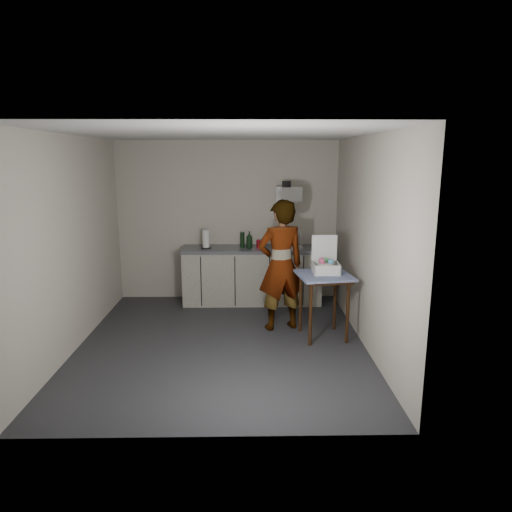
{
  "coord_description": "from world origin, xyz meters",
  "views": [
    {
      "loc": [
        0.34,
        -5.47,
        2.33
      ],
      "look_at": [
        0.44,
        0.45,
        1.04
      ],
      "focal_mm": 32.0,
      "sensor_mm": 36.0,
      "label": 1
    }
  ],
  "objects_px": {
    "paper_towel": "(206,240)",
    "soda_can": "(258,244)",
    "kitchen_counter": "(252,277)",
    "dark_bottle": "(242,240)",
    "soap_bottle": "(249,240)",
    "bakery_box": "(326,265)",
    "side_table": "(324,283)",
    "dish_rack": "(291,244)",
    "standing_man": "(281,265)"
  },
  "relations": [
    {
      "from": "kitchen_counter",
      "to": "soda_can",
      "type": "distance_m",
      "value": 0.56
    },
    {
      "from": "dish_rack",
      "to": "kitchen_counter",
      "type": "bearing_deg",
      "value": -177.21
    },
    {
      "from": "side_table",
      "to": "paper_towel",
      "type": "bearing_deg",
      "value": 129.67
    },
    {
      "from": "soda_can",
      "to": "dark_bottle",
      "type": "height_order",
      "value": "dark_bottle"
    },
    {
      "from": "soap_bottle",
      "to": "dark_bottle",
      "type": "distance_m",
      "value": 0.15
    },
    {
      "from": "side_table",
      "to": "dish_rack",
      "type": "height_order",
      "value": "dish_rack"
    },
    {
      "from": "paper_towel",
      "to": "dish_rack",
      "type": "height_order",
      "value": "paper_towel"
    },
    {
      "from": "soda_can",
      "to": "dark_bottle",
      "type": "bearing_deg",
      "value": 171.94
    },
    {
      "from": "kitchen_counter",
      "to": "soda_can",
      "type": "bearing_deg",
      "value": -7.37
    },
    {
      "from": "dish_rack",
      "to": "soda_can",
      "type": "bearing_deg",
      "value": -175.24
    },
    {
      "from": "paper_towel",
      "to": "soda_can",
      "type": "bearing_deg",
      "value": 1.44
    },
    {
      "from": "kitchen_counter",
      "to": "side_table",
      "type": "height_order",
      "value": "kitchen_counter"
    },
    {
      "from": "side_table",
      "to": "standing_man",
      "type": "distance_m",
      "value": 0.65
    },
    {
      "from": "bakery_box",
      "to": "standing_man",
      "type": "bearing_deg",
      "value": 157.41
    },
    {
      "from": "dish_rack",
      "to": "bakery_box",
      "type": "bearing_deg",
      "value": -77.6
    },
    {
      "from": "paper_towel",
      "to": "bakery_box",
      "type": "xyz_separation_m",
      "value": [
        1.68,
        -1.38,
        -0.09
      ]
    },
    {
      "from": "dish_rack",
      "to": "side_table",
      "type": "bearing_deg",
      "value": -79.28
    },
    {
      "from": "standing_man",
      "to": "paper_towel",
      "type": "bearing_deg",
      "value": -63.6
    },
    {
      "from": "standing_man",
      "to": "paper_towel",
      "type": "relative_size",
      "value": 6.09
    },
    {
      "from": "standing_man",
      "to": "dark_bottle",
      "type": "bearing_deg",
      "value": -83.84
    },
    {
      "from": "kitchen_counter",
      "to": "standing_man",
      "type": "relative_size",
      "value": 1.25
    },
    {
      "from": "standing_man",
      "to": "soda_can",
      "type": "distance_m",
      "value": 1.2
    },
    {
      "from": "side_table",
      "to": "dark_bottle",
      "type": "height_order",
      "value": "dark_bottle"
    },
    {
      "from": "soap_bottle",
      "to": "dish_rack",
      "type": "xyz_separation_m",
      "value": [
        0.67,
        0.1,
        -0.08
      ]
    },
    {
      "from": "side_table",
      "to": "soda_can",
      "type": "height_order",
      "value": "soda_can"
    },
    {
      "from": "soap_bottle",
      "to": "dish_rack",
      "type": "relative_size",
      "value": 0.79
    },
    {
      "from": "soap_bottle",
      "to": "dark_bottle",
      "type": "bearing_deg",
      "value": 139.26
    },
    {
      "from": "kitchen_counter",
      "to": "dish_rack",
      "type": "distance_m",
      "value": 0.83
    },
    {
      "from": "side_table",
      "to": "bakery_box",
      "type": "bearing_deg",
      "value": 64.8
    },
    {
      "from": "kitchen_counter",
      "to": "dark_bottle",
      "type": "height_order",
      "value": "dark_bottle"
    },
    {
      "from": "soda_can",
      "to": "soap_bottle",
      "type": "bearing_deg",
      "value": -157.39
    },
    {
      "from": "side_table",
      "to": "dish_rack",
      "type": "distance_m",
      "value": 1.58
    },
    {
      "from": "standing_man",
      "to": "bakery_box",
      "type": "xyz_separation_m",
      "value": [
        0.57,
        -0.24,
        0.07
      ]
    },
    {
      "from": "dark_bottle",
      "to": "paper_towel",
      "type": "xyz_separation_m",
      "value": [
        -0.58,
        -0.06,
        0.02
      ]
    },
    {
      "from": "standing_man",
      "to": "soda_can",
      "type": "height_order",
      "value": "standing_man"
    },
    {
      "from": "kitchen_counter",
      "to": "bakery_box",
      "type": "distance_m",
      "value": 1.79
    },
    {
      "from": "bakery_box",
      "to": "soap_bottle",
      "type": "bearing_deg",
      "value": 126.68
    },
    {
      "from": "soda_can",
      "to": "dark_bottle",
      "type": "relative_size",
      "value": 0.52
    },
    {
      "from": "side_table",
      "to": "soap_bottle",
      "type": "distance_m",
      "value": 1.75
    },
    {
      "from": "kitchen_counter",
      "to": "bakery_box",
      "type": "bearing_deg",
      "value": -56.31
    },
    {
      "from": "soda_can",
      "to": "paper_towel",
      "type": "relative_size",
      "value": 0.43
    },
    {
      "from": "dark_bottle",
      "to": "bakery_box",
      "type": "bearing_deg",
      "value": -52.67
    },
    {
      "from": "standing_man",
      "to": "soda_can",
      "type": "bearing_deg",
      "value": -94.39
    },
    {
      "from": "kitchen_counter",
      "to": "paper_towel",
      "type": "height_order",
      "value": "paper_towel"
    },
    {
      "from": "standing_man",
      "to": "dish_rack",
      "type": "distance_m",
      "value": 1.23
    },
    {
      "from": "kitchen_counter",
      "to": "soda_can",
      "type": "xyz_separation_m",
      "value": [
        0.1,
        -0.01,
        0.55
      ]
    },
    {
      "from": "kitchen_counter",
      "to": "dark_bottle",
      "type": "bearing_deg",
      "value": 171.49
    },
    {
      "from": "soap_bottle",
      "to": "dish_rack",
      "type": "height_order",
      "value": "soap_bottle"
    },
    {
      "from": "dark_bottle",
      "to": "paper_towel",
      "type": "bearing_deg",
      "value": -174.35
    },
    {
      "from": "soap_bottle",
      "to": "bakery_box",
      "type": "height_order",
      "value": "bakery_box"
    }
  ]
}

